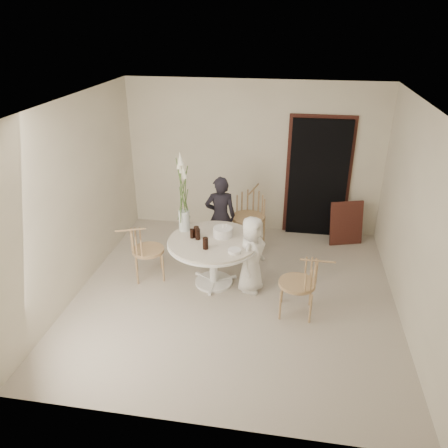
% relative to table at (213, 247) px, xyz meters
% --- Properties ---
extents(ground, '(4.50, 4.50, 0.00)m').
position_rel_table_xyz_m(ground, '(0.35, -0.25, -0.62)').
color(ground, beige).
rests_on(ground, ground).
extents(room_shell, '(4.50, 4.50, 4.50)m').
position_rel_table_xyz_m(room_shell, '(0.35, -0.25, 1.00)').
color(room_shell, white).
rests_on(room_shell, ground).
extents(doorway, '(1.00, 0.10, 2.10)m').
position_rel_table_xyz_m(doorway, '(1.50, 1.94, 0.43)').
color(doorway, black).
rests_on(doorway, ground).
extents(door_trim, '(1.12, 0.03, 2.22)m').
position_rel_table_xyz_m(door_trim, '(1.50, 1.98, 0.49)').
color(door_trim, '#4F241B').
rests_on(door_trim, ground).
extents(table, '(1.33, 1.33, 0.73)m').
position_rel_table_xyz_m(table, '(0.00, 0.00, 0.00)').
color(table, white).
rests_on(table, ground).
extents(picture_frame, '(0.60, 0.33, 0.77)m').
position_rel_table_xyz_m(picture_frame, '(2.04, 1.64, -0.23)').
color(picture_frame, '#4F241B').
rests_on(picture_frame, ground).
extents(chair_far, '(0.61, 0.65, 0.98)m').
position_rel_table_xyz_m(chair_far, '(0.39, 1.40, 0.02)').
color(chair_far, tan).
rests_on(chair_far, ground).
extents(chair_right, '(0.52, 0.49, 0.85)m').
position_rel_table_xyz_m(chair_right, '(1.33, -0.52, -0.07)').
color(chair_right, tan).
rests_on(chair_right, ground).
extents(chair_left, '(0.60, 0.58, 0.83)m').
position_rel_table_xyz_m(chair_left, '(-1.12, -0.01, -0.08)').
color(chair_left, tan).
rests_on(chair_left, ground).
extents(girl, '(0.56, 0.42, 1.37)m').
position_rel_table_xyz_m(girl, '(-0.05, 0.90, 0.07)').
color(girl, black).
rests_on(girl, ground).
extents(boy, '(0.52, 0.65, 1.15)m').
position_rel_table_xyz_m(boy, '(0.56, -0.06, -0.04)').
color(boy, white).
rests_on(boy, ground).
extents(birthday_cake, '(0.28, 0.28, 0.19)m').
position_rel_table_xyz_m(birthday_cake, '(0.11, 0.14, 0.18)').
color(birthday_cake, white).
rests_on(birthday_cake, table).
extents(cola_tumbler_a, '(0.08, 0.08, 0.16)m').
position_rel_table_xyz_m(cola_tumbler_a, '(-0.22, -0.01, 0.19)').
color(cola_tumbler_a, black).
rests_on(cola_tumbler_a, table).
extents(cola_tumbler_b, '(0.09, 0.09, 0.17)m').
position_rel_table_xyz_m(cola_tumbler_b, '(-0.06, -0.27, 0.20)').
color(cola_tumbler_b, black).
rests_on(cola_tumbler_b, table).
extents(cola_tumbler_c, '(0.07, 0.07, 0.14)m').
position_rel_table_xyz_m(cola_tumbler_c, '(-0.31, 0.02, 0.18)').
color(cola_tumbler_c, black).
rests_on(cola_tumbler_c, table).
extents(cola_tumbler_d, '(0.09, 0.09, 0.17)m').
position_rel_table_xyz_m(cola_tumbler_d, '(-0.26, 0.05, 0.20)').
color(cola_tumbler_d, black).
rests_on(cola_tumbler_d, table).
extents(plate_stack, '(0.19, 0.19, 0.04)m').
position_rel_table_xyz_m(plate_stack, '(0.35, -0.31, 0.14)').
color(plate_stack, white).
rests_on(plate_stack, table).
extents(flower_vase, '(0.17, 0.17, 1.22)m').
position_rel_table_xyz_m(flower_vase, '(-0.49, 0.26, 0.62)').
color(flower_vase, silver).
rests_on(flower_vase, table).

